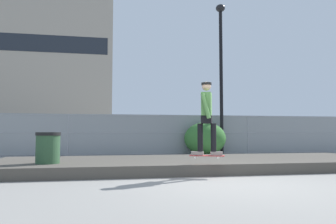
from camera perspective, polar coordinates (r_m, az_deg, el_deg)
The scene contains 10 objects.
ground_plane at distance 6.59m, azimuth 11.24°, elevation -12.61°, with size 120.00×120.00×0.00m, color gray.
gravel_berm at distance 9.15m, azimuth 4.83°, elevation -9.29°, with size 11.07×3.45×0.27m, color #4C473F.
skateboard at distance 7.39m, azimuth 7.09°, elevation -7.91°, with size 0.82×0.49×0.07m.
skater at distance 7.39m, azimuth 7.03°, elevation -0.26°, with size 0.70×0.62×1.72m.
chain_fence at distance 14.62m, azimuth -0.98°, elevation -4.10°, with size 25.38×0.06×1.85m.
street_lamp at distance 15.28m, azimuth 9.59°, elevation 9.15°, with size 0.44×0.44×7.16m.
parked_car_near at distance 17.76m, azimuth -11.07°, elevation -4.28°, with size 4.50×2.16×1.66m.
library_building at distance 56.01m, azimuth -19.57°, elevation 6.80°, with size 18.32×15.80×22.12m.
shrub_left at distance 14.63m, azimuth 6.74°, elevation -4.79°, with size 1.94×1.59×1.50m.
trash_bin at distance 8.22m, azimuth -20.97°, elevation -7.02°, with size 0.59×0.59×1.03m.
Camera 1 is at (-2.38, -6.06, 1.02)m, focal length 33.59 mm.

